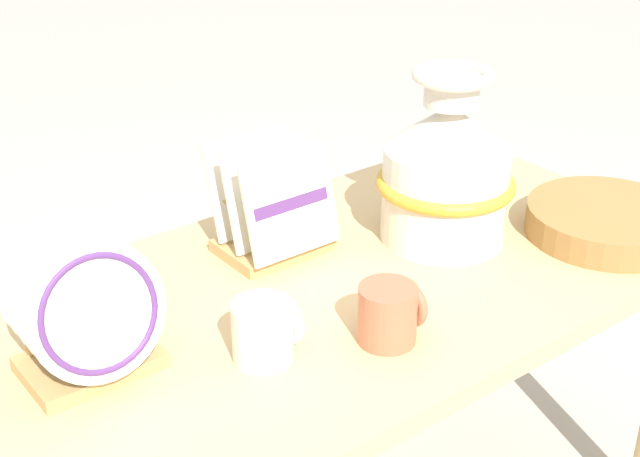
% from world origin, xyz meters
% --- Properties ---
extents(display_table, '(1.38, 0.67, 0.63)m').
position_xyz_m(display_table, '(0.00, 0.00, 0.56)').
color(display_table, tan).
rests_on(display_table, ground_plane).
extents(ceramic_vase, '(0.25, 0.25, 0.32)m').
position_xyz_m(ceramic_vase, '(0.29, 0.01, 0.77)').
color(ceramic_vase, silver).
rests_on(ceramic_vase, display_table).
extents(dish_rack_round_plates, '(0.19, 0.17, 0.21)m').
position_xyz_m(dish_rack_round_plates, '(-0.40, 0.02, 0.73)').
color(dish_rack_round_plates, tan).
rests_on(dish_rack_round_plates, display_table).
extents(dish_rack_square_plates, '(0.18, 0.16, 0.20)m').
position_xyz_m(dish_rack_square_plates, '(0.01, 0.16, 0.70)').
color(dish_rack_square_plates, tan).
rests_on(dish_rack_square_plates, display_table).
extents(wicker_charger_stack, '(0.29, 0.29, 0.05)m').
position_xyz_m(wicker_charger_stack, '(0.53, -0.17, 0.66)').
color(wicker_charger_stack, olive).
rests_on(wicker_charger_stack, display_table).
extents(mug_terracotta_glaze, '(0.10, 0.09, 0.09)m').
position_xyz_m(mug_terracotta_glaze, '(-0.01, -0.18, 0.68)').
color(mug_terracotta_glaze, '#B76647').
rests_on(mug_terracotta_glaze, display_table).
extents(mug_cream_glaze, '(0.10, 0.09, 0.09)m').
position_xyz_m(mug_cream_glaze, '(-0.18, -0.11, 0.68)').
color(mug_cream_glaze, silver).
rests_on(mug_cream_glaze, display_table).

